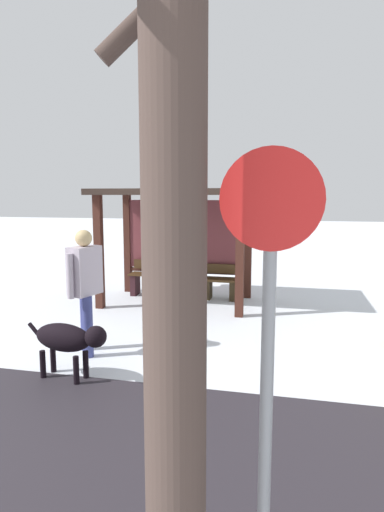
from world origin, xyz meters
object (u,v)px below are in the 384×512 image
person_walking (85,281)px  street_sign (267,358)px  bare_tree (171,150)px  bench_left_inside (147,281)px  bench_right_inside (221,285)px  dog (68,339)px  bus_shelter (179,213)px  bench_center_inside (183,283)px

person_walking → street_sign: street_sign is taller
person_walking → bare_tree: 4.65m
street_sign → bench_left_inside: bearing=113.0°
bench_right_inside → street_sign: size_ratio=0.30×
bench_right_inside → dog: size_ratio=0.66×
bus_shelter → bare_tree: (1.81, -7.09, 0.54)m
bus_shelter → street_sign: 7.18m
bench_left_inside → dog: size_ratio=0.69×
bus_shelter → bench_center_inside: bus_shelter is taller
bench_left_inside → bare_tree: size_ratio=0.16×
bus_shelter → person_walking: bus_shelter is taller
bench_center_inside → bench_right_inside: 0.84m
bench_left_inside → street_sign: bearing=-67.0°
bus_shelter → bench_center_inside: 1.57m
bench_center_inside → bench_right_inside: bearing=0.0°
bench_right_inside → person_walking: size_ratio=0.42×
bench_left_inside → bench_right_inside: size_ratio=1.05×
bench_right_inside → street_sign: bearing=-79.3°
bench_center_inside → street_sign: 7.55m
bench_left_inside → bare_tree: 8.11m
bench_left_inside → bench_center_inside: bearing=-0.0°
bench_right_inside → dog: bench_right_inside is taller
bus_shelter → street_sign: bearing=-72.3°
person_walking → dog: size_ratio=1.57×
bench_right_inside → person_walking: (-1.34, -3.59, 0.73)m
bench_left_inside → dog: bench_left_inside is taller
bus_shelter → bare_tree: bearing=-75.7°
bare_tree → person_walking: bearing=121.4°
street_sign → bare_tree: bearing=-145.2°
bench_center_inside → bench_right_inside: (0.84, 0.00, -0.01)m
bench_center_inside → bench_right_inside: bench_center_inside is taller
bus_shelter → bench_right_inside: 1.79m
bench_center_inside → dog: 4.45m
bench_right_inside → bench_left_inside: bearing=180.0°
bench_right_inside → dog: 4.59m
bench_left_inside → street_sign: size_ratio=0.32×
bus_shelter → street_sign: (2.18, -6.84, -0.35)m
bench_left_inside → bare_tree: bare_tree is taller
bus_shelter → bench_left_inside: size_ratio=4.12×
bench_left_inside → bus_shelter: bearing=-19.1°
bench_right_inside → person_walking: person_walking is taller
bench_center_inside → street_sign: size_ratio=0.31×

